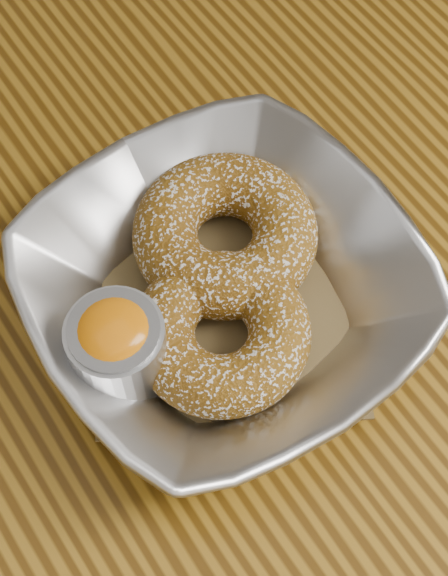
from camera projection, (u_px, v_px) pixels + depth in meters
table at (190, 547)px, 0.53m from camera, size 1.20×0.80×0.75m
serving_bowl at (224, 292)px, 0.48m from camera, size 0.21×0.21×0.05m
parchment at (224, 306)px, 0.49m from camera, size 0.20×0.20×0.00m
donut_back at (225, 234)px, 0.49m from camera, size 0.13×0.13×0.04m
donut_front at (221, 333)px, 0.46m from camera, size 0.11×0.11×0.03m
ramekin at (118, 348)px, 0.45m from camera, size 0.05×0.05×0.06m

